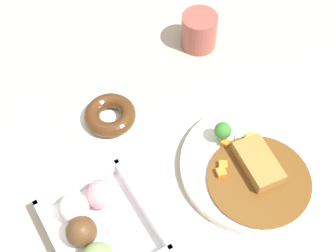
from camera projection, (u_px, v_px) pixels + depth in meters
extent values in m
plane|color=#B2A893|center=(168.00, 176.00, 0.90)|extent=(1.60, 1.60, 0.00)
cylinder|color=white|center=(253.00, 166.00, 0.90)|extent=(0.27, 0.27, 0.02)
cylinder|color=brown|center=(259.00, 180.00, 0.87)|extent=(0.19, 0.19, 0.01)
cube|color=#A87538|center=(258.00, 163.00, 0.87)|extent=(0.11, 0.07, 0.02)
cylinder|color=white|center=(251.00, 141.00, 0.92)|extent=(0.06, 0.06, 0.00)
ellipsoid|color=yellow|center=(252.00, 138.00, 0.91)|extent=(0.03, 0.03, 0.02)
cylinder|color=#8CB766|center=(222.00, 137.00, 0.91)|extent=(0.01, 0.01, 0.02)
sphere|color=#387A2D|center=(223.00, 131.00, 0.90)|extent=(0.03, 0.03, 0.03)
cube|color=orange|center=(225.00, 143.00, 0.91)|extent=(0.02, 0.02, 0.01)
cube|color=orange|center=(223.00, 166.00, 0.88)|extent=(0.02, 0.02, 0.02)
cube|color=orange|center=(221.00, 173.00, 0.87)|extent=(0.02, 0.02, 0.02)
cube|color=white|center=(103.00, 232.00, 0.83)|extent=(0.19, 0.16, 0.01)
cube|color=white|center=(78.00, 185.00, 0.86)|extent=(0.01, 0.16, 0.03)
cube|color=white|center=(59.00, 251.00, 0.79)|extent=(0.19, 0.01, 0.03)
cube|color=white|center=(142.00, 206.00, 0.83)|extent=(0.19, 0.01, 0.03)
sphere|color=silver|center=(74.00, 208.00, 0.82)|extent=(0.05, 0.05, 0.05)
sphere|color=brown|center=(82.00, 232.00, 0.80)|extent=(0.05, 0.05, 0.05)
sphere|color=pink|center=(101.00, 194.00, 0.83)|extent=(0.05, 0.05, 0.05)
cube|color=white|center=(111.00, 120.00, 0.97)|extent=(0.15, 0.15, 0.00)
torus|color=#4C2B14|center=(110.00, 115.00, 0.95)|extent=(0.10, 0.10, 0.03)
cylinder|color=#9E4C42|center=(199.00, 31.00, 1.05)|extent=(0.08, 0.08, 0.08)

